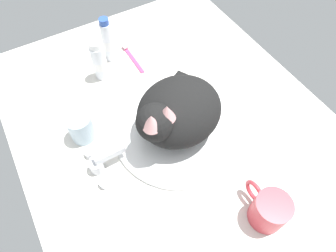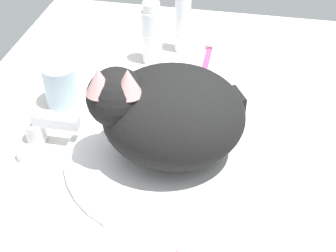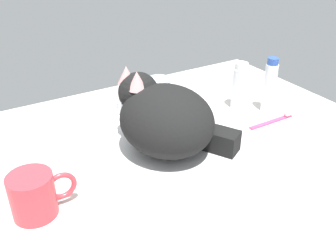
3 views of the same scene
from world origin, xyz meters
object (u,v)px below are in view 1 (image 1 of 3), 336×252
object	(u,v)px
mouthwash_bottle	(108,41)
cat	(176,112)
faucet	(100,163)
coffee_mug	(269,210)
rinse_cup	(81,128)
toothbrush	(132,56)
toothpaste_bottle	(99,61)

from	to	relation	value
mouthwash_bottle	cat	bearing A→B (deg)	-174.16
faucet	coffee_mug	world-z (taller)	coffee_mug
rinse_cup	toothbrush	world-z (taller)	rinse_cup
mouthwash_bottle	coffee_mug	bearing A→B (deg)	-171.82
cat	mouthwash_bottle	distance (cm)	34.76
faucet	rinse_cup	world-z (taller)	rinse_cup
cat	toothbrush	bearing A→B (deg)	-4.22
rinse_cup	mouthwash_bottle	world-z (taller)	mouthwash_bottle
coffee_mug	mouthwash_bottle	distance (cm)	65.26
rinse_cup	toothpaste_bottle	distance (cm)	22.22
coffee_mug	cat	bearing A→B (deg)	10.84
toothpaste_bottle	faucet	bearing A→B (deg)	156.60
cat	rinse_cup	xyz separation A→B (cm)	(10.95, 21.95, -4.93)
coffee_mug	toothpaste_bottle	bearing A→B (deg)	14.04
coffee_mug	toothbrush	world-z (taller)	coffee_mug
toothpaste_bottle	toothbrush	bearing A→B (deg)	-76.42
toothbrush	rinse_cup	bearing A→B (deg)	130.38
toothbrush	cat	bearing A→B (deg)	175.78
cat	toothpaste_bottle	size ratio (longest dim) A/B	1.94
faucet	cat	xyz separation A→B (cm)	(0.05, -21.49, 6.52)
rinse_cup	toothbrush	distance (cm)	32.05
toothpaste_bottle	cat	bearing A→B (deg)	-162.73
coffee_mug	rinse_cup	size ratio (longest dim) A/B	1.52
faucet	toothbrush	world-z (taller)	faucet
cat	mouthwash_bottle	world-z (taller)	cat
faucet	coffee_mug	distance (cm)	40.51
rinse_cup	toothbrush	bearing A→B (deg)	-49.62
toothpaste_bottle	toothbrush	xyz separation A→B (cm)	(2.73, -11.30, -5.59)
toothbrush	faucet	bearing A→B (deg)	143.03
faucet	rinse_cup	size ratio (longest dim) A/B	1.55
coffee_mug	mouthwash_bottle	world-z (taller)	mouthwash_bottle
coffee_mug	toothpaste_bottle	size ratio (longest dim) A/B	0.91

